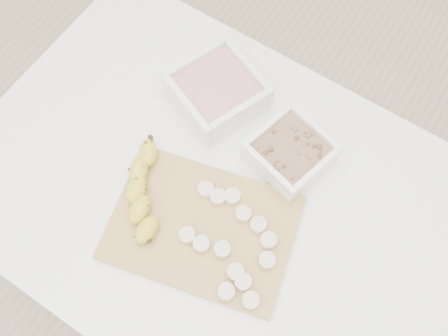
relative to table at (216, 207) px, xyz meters
The scene contains 7 objects.
ground 0.65m from the table, ahead, with size 3.50×3.50×0.00m, color #C6AD89.
table is the anchor object (origin of this frame).
bowl_yogurt 0.24m from the table, 122.45° to the left, with size 0.21×0.21×0.08m.
bowl_granola 0.21m from the table, 58.70° to the left, with size 0.17×0.17×0.06m.
cutting_board 0.13m from the table, 74.92° to the right, with size 0.34×0.24×0.01m, color tan.
banana 0.19m from the table, 141.21° to the right, with size 0.05×0.20×0.04m, color gold, non-canonical shape.
banana_slices 0.16m from the table, 39.93° to the right, with size 0.21×0.19×0.02m.
Camera 1 is at (0.20, -0.28, 1.66)m, focal length 40.00 mm.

